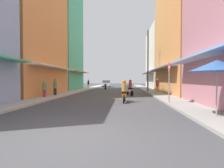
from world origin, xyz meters
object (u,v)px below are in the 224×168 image
pedestrian_foreground (44,89)px  street_sign_no_entry (169,77)px  pedestrian_crossing (55,87)px  pedestrian_midway (88,84)px  utility_pole (148,61)px  motorbike_maroon (105,86)px  pedestrian_far (157,86)px  vendor_umbrella (217,66)px  motorbike_white (130,88)px  parked_car (106,84)px  motorbike_red (125,84)px  motorbike_orange (124,92)px

pedestrian_foreground → street_sign_no_entry: size_ratio=0.61×
pedestrian_crossing → pedestrian_foreground: 1.83m
pedestrian_midway → utility_pole: bearing=-41.7°
motorbike_maroon → pedestrian_far: size_ratio=1.05×
vendor_umbrella → utility_pole: bearing=92.9°
pedestrian_midway → street_sign_no_entry: size_ratio=0.62×
pedestrian_crossing → street_sign_no_entry: (9.39, -4.92, 0.88)m
motorbike_white → parked_car: size_ratio=0.41×
motorbike_maroon → pedestrian_crossing: (-3.50, -11.53, 0.34)m
pedestrian_foreground → pedestrian_far: size_ratio=0.95×
pedestrian_crossing → pedestrian_foreground: size_ratio=1.04×
vendor_umbrella → motorbike_red: bearing=96.7°
pedestrian_midway → street_sign_no_entry: 21.31m
motorbike_maroon → utility_pole: 8.91m
motorbike_red → pedestrian_crossing: bearing=-106.5°
utility_pole → motorbike_red: bearing=100.1°
utility_pole → street_sign_no_entry: size_ratio=2.94×
pedestrian_midway → vendor_umbrella: 25.22m
vendor_umbrella → motorbike_maroon: bearing=108.4°
motorbike_orange → pedestrian_midway: 19.30m
motorbike_maroon → vendor_umbrella: bearing=-71.6°
motorbike_white → motorbike_orange: 5.28m
parked_car → vendor_umbrella: 31.83m
motorbike_red → pedestrian_far: pedestrian_far is taller
parked_car → street_sign_no_entry: bearing=-75.7°
parked_car → pedestrian_far: pedestrian_far is taller
motorbike_orange → vendor_umbrella: size_ratio=0.77×
motorbike_maroon → motorbike_white: (3.62, -10.20, 0.20)m
street_sign_no_entry → pedestrian_crossing: bearing=152.3°
motorbike_red → pedestrian_midway: size_ratio=1.06×
motorbike_orange → vendor_umbrella: (3.65, -4.89, 1.41)m
pedestrian_crossing → vendor_umbrella: size_ratio=0.72×
pedestrian_foreground → motorbike_orange: bearing=-17.3°
pedestrian_far → utility_pole: utility_pole is taller
motorbike_white → vendor_umbrella: vendor_umbrella is taller
pedestrian_crossing → motorbike_white: bearing=10.6°
motorbike_maroon → parked_car: (-0.96, 10.51, 0.24)m
motorbike_orange → pedestrian_foreground: pedestrian_foreground is taller
motorbike_red → pedestrian_crossing: size_ratio=1.04×
motorbike_white → motorbike_orange: bearing=-95.6°
vendor_umbrella → street_sign_no_entry: (-0.86, 3.89, -0.40)m
motorbike_orange → pedestrian_crossing: size_ratio=1.08×
pedestrian_crossing → vendor_umbrella: bearing=-40.7°
motorbike_maroon → street_sign_no_entry: street_sign_no_entry is taller
motorbike_white → utility_pole: utility_pole is taller
vendor_umbrella → utility_pole: utility_pole is taller
motorbike_maroon → street_sign_no_entry: (5.89, -16.45, 1.21)m
parked_car → vendor_umbrella: bearing=-76.0°
vendor_umbrella → motorbike_orange: bearing=126.8°
pedestrian_far → street_sign_no_entry: street_sign_no_entry is taller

